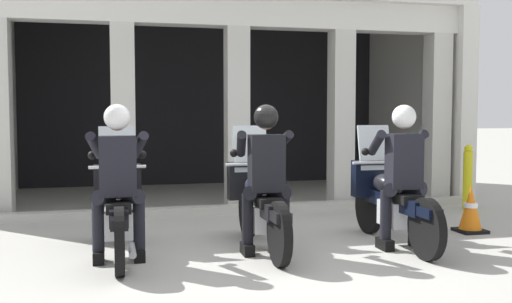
{
  "coord_description": "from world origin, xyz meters",
  "views": [
    {
      "loc": [
        -1.55,
        -6.03,
        1.5
      ],
      "look_at": [
        0.0,
        0.42,
        1.06
      ],
      "focal_mm": 41.52,
      "sensor_mm": 36.0,
      "label": 1
    }
  ],
  "objects_px": {
    "motorcycle_left": "(118,208)",
    "traffic_cone_flank": "(471,209)",
    "police_officer_left": "(118,169)",
    "police_officer_center": "(266,166)",
    "police_officer_right": "(403,164)",
    "motorcycle_right": "(390,200)",
    "bollard_kerbside": "(468,177)",
    "motorcycle_center": "(259,203)"
  },
  "relations": [
    {
      "from": "bollard_kerbside",
      "to": "motorcycle_center",
      "type": "bearing_deg",
      "value": -154.57
    },
    {
      "from": "police_officer_right",
      "to": "bollard_kerbside",
      "type": "relative_size",
      "value": 1.58
    },
    {
      "from": "police_officer_right",
      "to": "traffic_cone_flank",
      "type": "height_order",
      "value": "police_officer_right"
    },
    {
      "from": "police_officer_left",
      "to": "police_officer_center",
      "type": "relative_size",
      "value": 1.0
    },
    {
      "from": "motorcycle_center",
      "to": "police_officer_right",
      "type": "xyz_separation_m",
      "value": [
        1.52,
        -0.4,
        0.44
      ]
    },
    {
      "from": "motorcycle_center",
      "to": "bollard_kerbside",
      "type": "relative_size",
      "value": 2.03
    },
    {
      "from": "motorcycle_center",
      "to": "traffic_cone_flank",
      "type": "xyz_separation_m",
      "value": [
        2.78,
        0.21,
        -0.21
      ]
    },
    {
      "from": "motorcycle_right",
      "to": "bollard_kerbside",
      "type": "bearing_deg",
      "value": 43.53
    },
    {
      "from": "traffic_cone_flank",
      "to": "bollard_kerbside",
      "type": "distance_m",
      "value": 1.88
    },
    {
      "from": "motorcycle_left",
      "to": "police_officer_left",
      "type": "xyz_separation_m",
      "value": [
        -0.0,
        -0.28,
        0.44
      ]
    },
    {
      "from": "police_officer_center",
      "to": "police_officer_right",
      "type": "xyz_separation_m",
      "value": [
        1.52,
        -0.12,
        0.0
      ]
    },
    {
      "from": "police_officer_left",
      "to": "police_officer_center",
      "type": "height_order",
      "value": "same"
    },
    {
      "from": "motorcycle_right",
      "to": "traffic_cone_flank",
      "type": "relative_size",
      "value": 3.46
    },
    {
      "from": "motorcycle_left",
      "to": "traffic_cone_flank",
      "type": "distance_m",
      "value": 4.31
    },
    {
      "from": "police_officer_left",
      "to": "motorcycle_center",
      "type": "relative_size",
      "value": 0.78
    },
    {
      "from": "police_officer_center",
      "to": "motorcycle_left",
      "type": "bearing_deg",
      "value": 173.85
    },
    {
      "from": "police_officer_left",
      "to": "police_officer_center",
      "type": "xyz_separation_m",
      "value": [
        1.52,
        -0.02,
        0.0
      ]
    },
    {
      "from": "police_officer_center",
      "to": "police_officer_right",
      "type": "distance_m",
      "value": 1.52
    },
    {
      "from": "police_officer_center",
      "to": "motorcycle_right",
      "type": "distance_m",
      "value": 1.59
    },
    {
      "from": "motorcycle_right",
      "to": "bollard_kerbside",
      "type": "distance_m",
      "value": 2.96
    },
    {
      "from": "police_officer_left",
      "to": "police_officer_center",
      "type": "bearing_deg",
      "value": 2.36
    },
    {
      "from": "motorcycle_left",
      "to": "police_officer_right",
      "type": "height_order",
      "value": "police_officer_right"
    },
    {
      "from": "police_officer_left",
      "to": "traffic_cone_flank",
      "type": "relative_size",
      "value": 2.69
    },
    {
      "from": "motorcycle_right",
      "to": "motorcycle_left",
      "type": "bearing_deg",
      "value": -179.48
    },
    {
      "from": "motorcycle_right",
      "to": "traffic_cone_flank",
      "type": "distance_m",
      "value": 1.32
    },
    {
      "from": "motorcycle_left",
      "to": "police_officer_left",
      "type": "bearing_deg",
      "value": -87.02
    },
    {
      "from": "motorcycle_center",
      "to": "motorcycle_left",
      "type": "bearing_deg",
      "value": -175.6
    },
    {
      "from": "motorcycle_center",
      "to": "police_officer_center",
      "type": "relative_size",
      "value": 1.29
    },
    {
      "from": "police_officer_right",
      "to": "motorcycle_left",
      "type": "bearing_deg",
      "value": 175.21
    },
    {
      "from": "motorcycle_left",
      "to": "police_officer_center",
      "type": "xyz_separation_m",
      "value": [
        1.52,
        -0.31,
        0.44
      ]
    },
    {
      "from": "motorcycle_center",
      "to": "motorcycle_right",
      "type": "xyz_separation_m",
      "value": [
        1.52,
        -0.12,
        0.0
      ]
    },
    {
      "from": "traffic_cone_flank",
      "to": "bollard_kerbside",
      "type": "relative_size",
      "value": 0.59
    },
    {
      "from": "motorcycle_left",
      "to": "motorcycle_center",
      "type": "bearing_deg",
      "value": 2.36
    },
    {
      "from": "motorcycle_center",
      "to": "traffic_cone_flank",
      "type": "height_order",
      "value": "motorcycle_center"
    },
    {
      "from": "police_officer_center",
      "to": "motorcycle_right",
      "type": "bearing_deg",
      "value": 11.44
    },
    {
      "from": "motorcycle_left",
      "to": "bollard_kerbside",
      "type": "height_order",
      "value": "motorcycle_left"
    },
    {
      "from": "police_officer_right",
      "to": "police_officer_left",
      "type": "bearing_deg",
      "value": -179.48
    },
    {
      "from": "police_officer_left",
      "to": "motorcycle_left",
      "type": "bearing_deg",
      "value": 92.98
    },
    {
      "from": "police_officer_left",
      "to": "motorcycle_center",
      "type": "distance_m",
      "value": 1.6
    },
    {
      "from": "traffic_cone_flank",
      "to": "police_officer_right",
      "type": "bearing_deg",
      "value": -154.18
    },
    {
      "from": "motorcycle_left",
      "to": "traffic_cone_flank",
      "type": "height_order",
      "value": "motorcycle_left"
    },
    {
      "from": "motorcycle_right",
      "to": "police_officer_right",
      "type": "relative_size",
      "value": 1.29
    }
  ]
}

